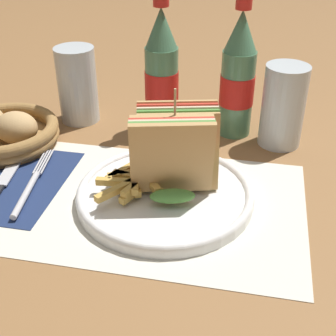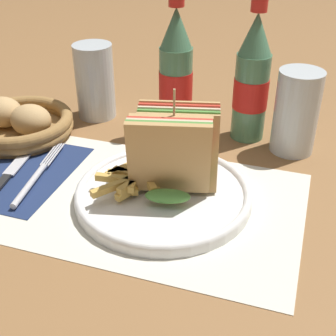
{
  "view_description": "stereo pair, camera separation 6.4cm",
  "coord_description": "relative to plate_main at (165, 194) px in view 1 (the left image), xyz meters",
  "views": [
    {
      "loc": [
        0.09,
        -0.54,
        0.38
      ],
      "look_at": [
        -0.02,
        0.0,
        0.04
      ],
      "focal_mm": 50.0,
      "sensor_mm": 36.0,
      "label": 1
    },
    {
      "loc": [
        0.15,
        -0.52,
        0.38
      ],
      "look_at": [
        -0.02,
        0.0,
        0.04
      ],
      "focal_mm": 50.0,
      "sensor_mm": 36.0,
      "label": 2
    }
  ],
  "objects": [
    {
      "name": "knife",
      "position": [
        -0.24,
        -0.0,
        -0.0
      ],
      "size": [
        0.04,
        0.19,
        0.0
      ],
      "rotation": [
        0.0,
        0.0,
        0.15
      ],
      "color": "black",
      "rests_on": "napkin"
    },
    {
      "name": "glass_far",
      "position": [
        -0.21,
        0.22,
        0.05
      ],
      "size": [
        0.07,
        0.07,
        0.13
      ],
      "color": "silver",
      "rests_on": "ground_plane"
    },
    {
      "name": "plate_main",
      "position": [
        0.0,
        0.0,
        0.0
      ],
      "size": [
        0.24,
        0.24,
        0.02
      ],
      "color": "white",
      "rests_on": "ground_plane"
    },
    {
      "name": "placemat",
      "position": [
        -0.02,
        -0.01,
        -0.01
      ],
      "size": [
        0.42,
        0.28,
        0.0
      ],
      "color": "silver",
      "rests_on": "ground_plane"
    },
    {
      "name": "ground_plane",
      "position": [
        0.02,
        0.02,
        -0.01
      ],
      "size": [
        4.0,
        4.0,
        0.0
      ],
      "primitive_type": "plane",
      "color": "olive"
    },
    {
      "name": "bread_basket",
      "position": [
        -0.3,
        0.1,
        0.01
      ],
      "size": [
        0.18,
        0.18,
        0.06
      ],
      "color": "olive",
      "rests_on": "ground_plane"
    },
    {
      "name": "club_sandwich",
      "position": [
        0.01,
        0.01,
        0.06
      ],
      "size": [
        0.12,
        0.11,
        0.14
      ],
      "color": "tan",
      "rests_on": "plate_main"
    },
    {
      "name": "fries_pile",
      "position": [
        -0.04,
        -0.01,
        0.02
      ],
      "size": [
        0.09,
        0.1,
        0.02
      ],
      "color": "gold",
      "rests_on": "plate_main"
    },
    {
      "name": "coke_bottle_far",
      "position": [
        0.08,
        0.22,
        0.09
      ],
      "size": [
        0.06,
        0.06,
        0.23
      ],
      "color": "#4C7F5B",
      "rests_on": "ground_plane"
    },
    {
      "name": "coke_bottle_near",
      "position": [
        -0.05,
        0.22,
        0.09
      ],
      "size": [
        0.06,
        0.06,
        0.23
      ],
      "color": "#4C7F5B",
      "rests_on": "ground_plane"
    },
    {
      "name": "napkin",
      "position": [
        -0.22,
        -0.0,
        -0.01
      ],
      "size": [
        0.13,
        0.2,
        0.0
      ],
      "color": "navy",
      "rests_on": "ground_plane"
    },
    {
      "name": "ketchup_blob",
      "position": [
        -0.04,
        0.03,
        0.02
      ],
      "size": [
        0.04,
        0.04,
        0.02
      ],
      "color": "maroon",
      "rests_on": "plate_main"
    },
    {
      "name": "fork",
      "position": [
        -0.19,
        -0.02,
        -0.0
      ],
      "size": [
        0.04,
        0.18,
        0.01
      ],
      "rotation": [
        0.0,
        0.0,
        0.15
      ],
      "color": "silver",
      "rests_on": "napkin"
    },
    {
      "name": "glass_near",
      "position": [
        0.15,
        0.2,
        0.05
      ],
      "size": [
        0.07,
        0.07,
        0.13
      ],
      "color": "silver",
      "rests_on": "ground_plane"
    }
  ]
}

